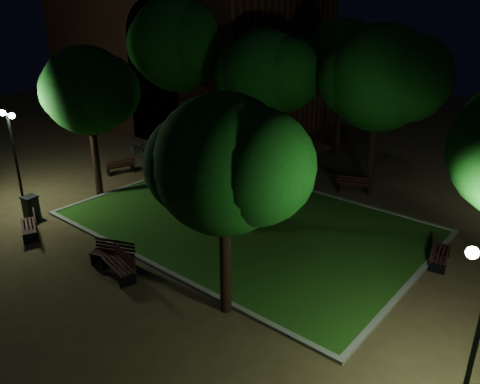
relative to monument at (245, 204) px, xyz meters
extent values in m
plane|color=#503E25|center=(0.00, -2.00, -0.96)|extent=(80.00, 80.00, 0.00)
cube|color=#255115|center=(0.00, 0.00, -0.92)|extent=(15.00, 10.00, 0.08)
cube|color=slate|center=(0.00, -5.10, -0.90)|extent=(15.40, 0.20, 0.12)
cube|color=slate|center=(0.00, 5.10, -0.90)|extent=(15.40, 0.20, 0.12)
cube|color=slate|center=(-7.60, 0.00, -0.90)|extent=(0.20, 10.00, 0.12)
cube|color=slate|center=(7.60, 0.00, -0.90)|extent=(0.20, 10.00, 0.12)
cube|color=#A09B92|center=(0.00, 0.00, -0.73)|extent=(1.40, 1.40, 0.30)
cube|color=#A09B92|center=(0.00, 0.00, -0.38)|extent=(1.00, 1.00, 0.40)
cylinder|color=#A09B92|center=(0.00, 0.00, 0.82)|extent=(0.44, 0.44, 2.00)
sphere|color=#A09B92|center=(0.00, 0.00, 2.07)|extent=(0.50, 0.50, 0.50)
cube|color=#502A1A|center=(-16.00, 12.00, 6.54)|extent=(20.00, 12.00, 15.00)
cube|color=black|center=(-13.00, 7.50, 2.54)|extent=(5.00, 3.00, 7.00)
cylinder|color=black|center=(-13.00, 7.50, 6.04)|extent=(5.00, 3.00, 5.00)
plane|color=#ED461C|center=(-13.00, 8.70, 2.54)|extent=(6.30, 0.00, 6.30)
cylinder|color=black|center=(-7.95, -2.20, 1.08)|extent=(0.36, 0.36, 4.07)
sphere|color=#0F4C10|center=(-7.95, -2.20, 4.38)|extent=(4.22, 4.22, 4.22)
sphere|color=#0F4C10|center=(-6.89, -2.00, 4.48)|extent=(3.38, 3.38, 3.38)
sphere|color=#0F4C10|center=(-8.79, -2.50, 4.28)|extent=(3.17, 3.17, 3.17)
cylinder|color=black|center=(-3.31, 5.63, 1.15)|extent=(0.36, 0.36, 4.21)
sphere|color=#0F4C10|center=(-3.31, 5.63, 4.69)|extent=(4.79, 4.79, 4.79)
sphere|color=#0F4C10|center=(-2.11, 5.83, 4.79)|extent=(3.83, 3.83, 3.83)
sphere|color=#0F4C10|center=(-4.26, 5.33, 4.59)|extent=(3.59, 3.59, 3.59)
cylinder|color=black|center=(2.56, 6.94, 1.21)|extent=(0.36, 0.36, 4.34)
sphere|color=#0F4C10|center=(2.56, 6.94, 4.92)|extent=(5.12, 5.12, 5.12)
sphere|color=#0F4C10|center=(3.84, 7.14, 5.02)|extent=(4.10, 4.10, 4.10)
sphere|color=#0F4C10|center=(1.54, 6.64, 4.82)|extent=(3.84, 3.84, 3.84)
cylinder|color=black|center=(3.57, -5.36, 0.92)|extent=(0.36, 0.36, 3.75)
sphere|color=#0F4C10|center=(3.57, -5.36, 4.03)|extent=(4.12, 4.12, 4.12)
sphere|color=#0F4C10|center=(4.60, -5.16, 4.13)|extent=(3.29, 3.29, 3.29)
sphere|color=#0F4C10|center=(2.75, -5.66, 3.93)|extent=(3.09, 3.09, 3.09)
cylinder|color=black|center=(-10.55, 6.22, 1.55)|extent=(0.36, 0.36, 5.02)
sphere|color=#0F4C10|center=(-10.55, 6.22, 5.86)|extent=(5.98, 5.98, 5.98)
sphere|color=#0F4C10|center=(-9.06, 6.42, 5.96)|extent=(4.78, 4.78, 4.78)
sphere|color=#0F4C10|center=(-11.74, 5.92, 5.76)|extent=(4.48, 4.48, 4.48)
cylinder|color=black|center=(-1.97, 11.75, 1.30)|extent=(0.36, 0.36, 4.52)
sphere|color=#0F4C10|center=(-1.97, 11.75, 5.02)|extent=(4.87, 4.87, 4.87)
sphere|color=#0F4C10|center=(-0.76, 11.95, 5.12)|extent=(3.90, 3.90, 3.90)
sphere|color=#0F4C10|center=(-2.95, 11.45, 4.92)|extent=(3.65, 3.65, 3.65)
cylinder|color=black|center=(-9.67, -5.39, 1.30)|extent=(0.12, 0.12, 4.50)
cylinder|color=black|center=(-9.67, -5.39, 3.55)|extent=(0.90, 0.08, 0.08)
sphere|color=#D8FFD8|center=(-10.12, -5.39, 3.55)|extent=(0.28, 0.28, 0.28)
sphere|color=#D8FFD8|center=(-9.22, -5.39, 3.55)|extent=(0.28, 0.28, 0.28)
cylinder|color=black|center=(10.67, -4.93, 1.22)|extent=(0.12, 0.12, 4.36)
sphere|color=#D8FFD8|center=(10.22, -4.93, 3.40)|extent=(0.28, 0.28, 0.28)
cylinder|color=black|center=(-10.77, 7.92, 0.94)|extent=(0.12, 0.12, 3.80)
cylinder|color=black|center=(-10.77, 7.92, 2.84)|extent=(0.90, 0.08, 0.08)
sphere|color=#D8FFD8|center=(-11.22, 7.92, 2.84)|extent=(0.28, 0.28, 0.28)
sphere|color=#D8FFD8|center=(-10.32, 7.92, 2.84)|extent=(0.28, 0.28, 0.28)
cube|color=black|center=(-2.25, -6.30, -0.73)|extent=(0.28, 0.56, 0.46)
cube|color=black|center=(-0.89, -5.73, -0.73)|extent=(0.28, 0.56, 0.46)
cube|color=#371512|center=(-1.48, -6.23, -0.48)|extent=(1.59, 0.74, 0.04)
cube|color=#371512|center=(-1.54, -6.09, -0.48)|extent=(1.59, 0.74, 0.04)
cube|color=#371512|center=(-1.59, -5.96, -0.48)|extent=(1.59, 0.74, 0.04)
cube|color=#371512|center=(-1.65, -5.82, -0.48)|extent=(1.59, 0.74, 0.04)
cube|color=#371512|center=(-1.68, -5.76, -0.38)|extent=(1.58, 0.70, 0.10)
cube|color=#371512|center=(-1.68, -5.76, -0.23)|extent=(1.58, 0.70, 0.10)
cube|color=#371512|center=(-1.68, -5.76, -0.08)|extent=(1.58, 0.70, 0.10)
cube|color=black|center=(-1.48, -6.20, -0.72)|extent=(0.19, 0.60, 0.48)
cube|color=black|center=(0.02, -6.53, -0.72)|extent=(0.19, 0.60, 0.48)
cube|color=#371512|center=(-0.78, -6.60, -0.46)|extent=(1.73, 0.47, 0.04)
cube|color=#371512|center=(-0.75, -6.45, -0.46)|extent=(1.73, 0.47, 0.04)
cube|color=#371512|center=(-0.72, -6.30, -0.46)|extent=(1.73, 0.47, 0.04)
cube|color=#371512|center=(-0.69, -6.15, -0.46)|extent=(1.73, 0.47, 0.04)
cube|color=#371512|center=(-0.67, -6.09, -0.35)|extent=(1.72, 0.43, 0.11)
cube|color=#371512|center=(-0.67, -6.09, -0.20)|extent=(1.72, 0.43, 0.11)
cube|color=#371512|center=(-0.67, -6.09, -0.05)|extent=(1.72, 0.43, 0.11)
cube|color=black|center=(-6.95, -6.54, -0.72)|extent=(0.30, 0.56, 0.47)
cube|color=black|center=(-5.59, -7.14, -0.72)|extent=(0.30, 0.56, 0.47)
cube|color=#371512|center=(-6.37, -7.05, -0.48)|extent=(1.60, 0.78, 0.04)
cube|color=#371512|center=(-6.30, -6.92, -0.48)|extent=(1.60, 0.78, 0.04)
cube|color=#371512|center=(-6.24, -6.78, -0.48)|extent=(1.60, 0.78, 0.04)
cube|color=#371512|center=(-6.18, -6.64, -0.48)|extent=(1.60, 0.78, 0.04)
cube|color=#371512|center=(-6.16, -6.59, -0.37)|extent=(1.59, 0.75, 0.10)
cube|color=#371512|center=(-6.16, -6.59, -0.22)|extent=(1.59, 0.75, 0.10)
cube|color=#371512|center=(-6.16, -6.59, -0.07)|extent=(1.59, 0.75, 0.10)
cube|color=black|center=(-9.52, 1.10, -0.74)|extent=(0.54, 0.25, 0.44)
cube|color=black|center=(-10.00, -0.21, -0.74)|extent=(0.54, 0.25, 0.44)
cube|color=#371512|center=(-9.96, 0.52, -0.51)|extent=(0.64, 1.53, 0.04)
cube|color=#371512|center=(-9.83, 0.47, -0.51)|extent=(0.64, 1.53, 0.04)
cube|color=#371512|center=(-9.70, 0.43, -0.51)|extent=(0.64, 1.53, 0.04)
cube|color=#371512|center=(-9.57, 0.38, -0.51)|extent=(0.64, 1.53, 0.04)
cube|color=#371512|center=(-9.51, 0.36, -0.41)|extent=(0.61, 1.52, 0.10)
cube|color=#371512|center=(-9.51, 0.36, -0.27)|extent=(0.61, 1.52, 0.10)
cube|color=#371512|center=(-9.51, 0.36, -0.13)|extent=(0.61, 1.52, 0.10)
cube|color=black|center=(8.05, 1.30, -0.73)|extent=(0.57, 0.18, 0.45)
cube|color=black|center=(7.76, 2.71, -0.73)|extent=(0.57, 0.18, 0.45)
cube|color=#371512|center=(8.12, 2.05, -0.49)|extent=(0.43, 1.64, 0.04)
cube|color=#371512|center=(7.98, 2.02, -0.49)|extent=(0.43, 1.64, 0.04)
cube|color=#371512|center=(7.84, 1.99, -0.49)|extent=(0.43, 1.64, 0.04)
cube|color=#371512|center=(7.70, 1.96, -0.49)|extent=(0.43, 1.64, 0.04)
cube|color=#371512|center=(7.64, 1.95, -0.39)|extent=(0.39, 1.63, 0.10)
cube|color=#371512|center=(7.64, 1.95, -0.24)|extent=(0.39, 1.63, 0.10)
cube|color=#371512|center=(7.64, 1.95, -0.10)|extent=(0.39, 1.63, 0.10)
cube|color=black|center=(2.66, 6.81, -0.72)|extent=(0.28, 0.57, 0.47)
cube|color=black|center=(1.26, 6.25, -0.72)|extent=(0.28, 0.57, 0.47)
cube|color=#371512|center=(1.87, 6.75, -0.47)|extent=(1.64, 0.73, 0.04)
cube|color=#371512|center=(1.93, 6.61, -0.47)|extent=(1.64, 0.73, 0.04)
cube|color=#371512|center=(1.98, 6.47, -0.47)|extent=(1.64, 0.73, 0.04)
cube|color=#371512|center=(2.04, 6.33, -0.47)|extent=(1.64, 0.73, 0.04)
cube|color=#371512|center=(2.06, 6.27, -0.36)|extent=(1.62, 0.70, 0.10)
cube|color=#371512|center=(2.06, 6.27, -0.21)|extent=(1.62, 0.70, 0.10)
cube|color=#371512|center=(2.06, 6.27, -0.06)|extent=(1.62, 0.70, 0.10)
cube|color=black|center=(-7.94, -5.87, -0.46)|extent=(0.61, 0.61, 0.99)
cube|color=black|center=(-7.94, -5.87, 0.07)|extent=(0.68, 0.68, 0.07)
imported|color=black|center=(-11.76, 3.39, -0.56)|extent=(1.55, 0.62, 0.80)
camera|label=1|loc=(12.00, -14.72, 8.33)|focal=35.00mm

